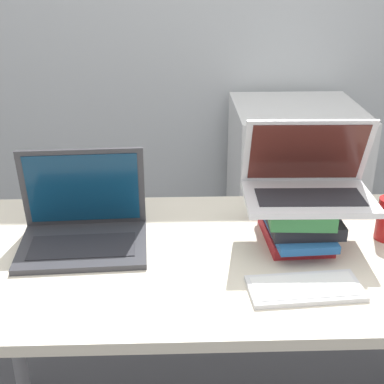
{
  "coord_description": "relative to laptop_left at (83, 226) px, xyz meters",
  "views": [
    {
      "loc": [
        -0.13,
        -0.88,
        1.52
      ],
      "look_at": [
        -0.09,
        0.36,
        0.96
      ],
      "focal_mm": 50.0,
      "sensor_mm": 36.0,
      "label": 1
    }
  ],
  "objects": [
    {
      "name": "desk",
      "position": [
        0.39,
        -0.07,
        -0.14
      ],
      "size": [
        1.54,
        0.71,
        0.78
      ],
      "color": "beige",
      "rests_on": "ground_plane"
    },
    {
      "name": "laptop_left",
      "position": [
        0.0,
        0.0,
        0.0
      ],
      "size": [
        0.35,
        0.26,
        0.26
      ],
      "color": "#333338",
      "rests_on": "desk"
    },
    {
      "name": "wireless_keyboard",
      "position": [
        0.56,
        -0.25,
        -0.04
      ],
      "size": [
        0.28,
        0.14,
        0.01
      ],
      "color": "silver",
      "rests_on": "desk"
    },
    {
      "name": "book_stack",
      "position": [
        0.59,
        -0.0,
        0.02
      ],
      "size": [
        0.2,
        0.3,
        0.13
      ],
      "color": "maroon",
      "rests_on": "desk"
    },
    {
      "name": "laptop_on_books",
      "position": [
        0.61,
        -0.0,
        0.12
      ],
      "size": [
        0.34,
        0.23,
        0.22
      ],
      "color": "silver",
      "rests_on": "book_stack"
    },
    {
      "name": "mini_fridge",
      "position": [
        0.83,
        1.11,
        -0.4
      ],
      "size": [
        0.59,
        0.6,
        0.85
      ],
      "color": "white",
      "rests_on": "ground_plane"
    }
  ]
}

